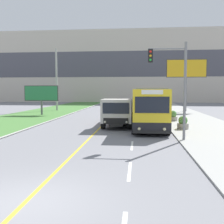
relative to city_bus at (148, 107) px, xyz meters
The scene contains 14 objects.
ground_plane 16.83m from the city_bus, 103.67° to the right, with size 300.00×300.00×0.00m, color slate.
lane_marking_centre 14.46m from the city_bus, 104.42° to the right, with size 2.88×140.00×0.01m.
apartment_block_background 49.41m from the city_bus, 94.65° to the left, with size 80.00×8.04×18.68m.
city_bus is the anchor object (origin of this frame).
dump_truck 2.86m from the city_bus, 153.45° to the right, with size 2.44×6.88×2.36m.
car_distant 13.66m from the city_bus, 89.35° to the left, with size 1.80×4.30×1.45m.
utility_pole_far 21.09m from the city_bus, 129.20° to the left, with size 1.80×0.28×9.33m.
traffic_light_mast 7.28m from the city_bus, 79.83° to the right, with size 2.28×0.32×5.89m.
billboard_large 16.99m from the city_bus, 68.85° to the left, with size 5.58×0.24×7.44m.
billboard_small 15.43m from the city_bus, 145.97° to the left, with size 4.27×0.24×3.65m.
planter_round_near 3.65m from the city_bus, 42.27° to the right, with size 0.87×0.87×1.01m.
planter_round_second 4.19m from the city_bus, 50.92° to the left, with size 0.88×0.88×1.00m.
planter_round_third 9.07m from the city_bus, 73.01° to the left, with size 0.99×0.99×1.11m.
planter_round_far 14.35m from the city_bus, 80.03° to the left, with size 0.90×0.90×1.00m.
Camera 1 is at (3.02, -6.53, 3.04)m, focal length 42.00 mm.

